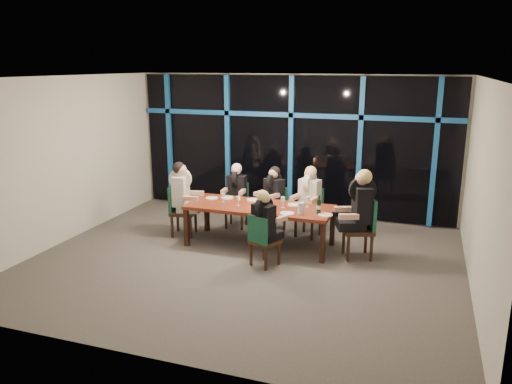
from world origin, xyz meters
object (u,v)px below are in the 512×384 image
Objects in this scene: diner_far_left at (236,186)px; diner_end_right at (360,201)px; diner_far_right at (309,191)px; chair_far_right at (310,209)px; chair_end_left at (179,208)px; water_pitcher at (301,208)px; chair_far_left at (237,202)px; diner_near_mid at (265,217)px; chair_end_right at (364,225)px; diner_far_mid at (273,190)px; dining_table at (260,209)px; wine_bottle at (319,207)px; chair_near_mid at (262,238)px; diner_end_left at (182,188)px; chair_far_mid at (275,207)px.

diner_end_right is at bearing -22.74° from diner_far_left.
chair_far_right is at bearing 90.00° from diner_far_right.
chair_far_right is 0.95× the size of chair_end_left.
diner_far_left is 1.95m from water_pitcher.
diner_near_mid is (1.16, -1.77, 0.34)m from chair_far_left.
diner_near_mid is at bearing -59.81° from diner_far_left.
chair_end_right is (1.10, -0.83, 0.06)m from chair_far_right.
chair_end_left is at bearing -131.33° from diner_far_mid.
chair_end_left is 1.21m from diner_far_left.
dining_table is 2.56× the size of diner_end_right.
diner_end_right is at bearing 11.71° from wine_bottle.
chair_near_mid is (1.98, -0.96, -0.06)m from chair_end_left.
diner_far_left is at bearing -32.21° from diner_near_mid.
chair_near_mid is at bearing -88.65° from chair_far_right.
wine_bottle is (2.66, -0.21, -0.06)m from diner_end_left.
wine_bottle reaches higher than chair_near_mid.
diner_end_left is (-1.56, 0.07, 0.25)m from dining_table.
chair_end_right is at bearing -100.90° from chair_end_left.
chair_far_right is 0.89× the size of chair_end_right.
chair_end_right is 5.26× the size of water_pitcher.
diner_far_mid is at bearing 139.00° from wine_bottle.
diner_far_right is at bearing -90.00° from chair_far_right.
diner_end_right reaches higher than chair_end_left.
chair_end_right is at bearing 0.87° from dining_table.
chair_far_right is at bearing 89.36° from water_pitcher.
diner_end_right reaches higher than diner_far_left.
chair_far_right is at bearing -78.94° from chair_near_mid.
dining_table is 3.01× the size of diner_far_left.
chair_near_mid is (1.13, -1.84, -0.01)m from chair_far_left.
wine_bottle is at bearing -112.41° from diner_near_mid.
chair_end_left reaches higher than water_pitcher.
diner_end_right reaches higher than diner_far_right.
dining_table is 2.50× the size of chair_end_right.
water_pitcher is (2.38, -0.33, -0.08)m from diner_end_left.
wine_bottle is at bearing -20.02° from chair_far_mid.
chair_end_right is 1.16× the size of diner_far_right.
diner_far_left reaches higher than chair_near_mid.
diner_far_mid is 1.94m from diner_end_right.
diner_end_left is at bearing 175.47° from wine_bottle.
diner_end_left is (0.08, 0.01, 0.39)m from chair_end_left.
chair_far_right is at bearing 26.64° from diner_far_mid.
chair_end_left is at bearing -141.14° from diner_far_left.
diner_far_mid reaches higher than diner_near_mid.
chair_far_left reaches higher than dining_table.
dining_table is at bearing -118.72° from diner_far_right.
chair_end_right reaches higher than chair_far_right.
chair_far_mid is at bearing -55.12° from diner_near_mid.
water_pitcher is (1.61, -1.19, 0.35)m from chair_far_left.
chair_near_mid is 1.03× the size of diner_near_mid.
chair_far_right is at bearing 21.19° from chair_far_mid.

